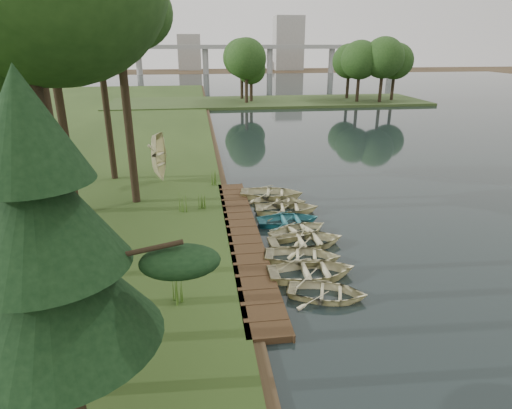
{
  "coord_description": "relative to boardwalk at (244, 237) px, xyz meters",
  "views": [
    {
      "loc": [
        -3.62,
        -19.06,
        9.11
      ],
      "look_at": [
        -0.81,
        1.23,
        1.36
      ],
      "focal_mm": 30.0,
      "sensor_mm": 36.0,
      "label": 1
    }
  ],
  "objects": [
    {
      "name": "rowboat_0",
      "position": [
        2.55,
        -5.65,
        0.21
      ],
      "size": [
        3.55,
        3.01,
        0.62
      ],
      "primitive_type": "imported",
      "rotation": [
        0.0,
        0.0,
        1.24
      ],
      "color": "beige",
      "rests_on": "water"
    },
    {
      "name": "boardwalk",
      "position": [
        0.0,
        0.0,
        0.0
      ],
      "size": [
        1.6,
        16.0,
        0.3
      ],
      "primitive_type": "cube",
      "color": "#3B2817",
      "rests_on": "ground"
    },
    {
      "name": "reeds_2",
      "position": [
        -3.03,
        3.43,
        0.68
      ],
      "size": [
        0.6,
        0.6,
        1.06
      ],
      "primitive_type": "cone",
      "color": "#3F661E",
      "rests_on": "bank"
    },
    {
      "name": "reeds_3",
      "position": [
        -1.0,
        8.12,
        0.71
      ],
      "size": [
        0.6,
        0.6,
        1.13
      ],
      "primitive_type": "cone",
      "color": "#3F661E",
      "rests_on": "bank"
    },
    {
      "name": "rowboat_7",
      "position": [
        2.66,
        4.31,
        0.22
      ],
      "size": [
        3.51,
        2.87,
        0.64
      ],
      "primitive_type": "imported",
      "rotation": [
        0.0,
        0.0,
        1.33
      ],
      "color": "beige",
      "rests_on": "water"
    },
    {
      "name": "building_a",
      "position": [
        31.6,
        140.0,
        8.85
      ],
      "size": [
        10.0,
        8.0,
        18.0
      ],
      "primitive_type": "cube",
      "color": "#A5A5A0",
      "rests_on": "ground"
    },
    {
      "name": "rowboat_6",
      "position": [
        2.8,
        3.07,
        0.27
      ],
      "size": [
        3.81,
        2.88,
        0.75
      ],
      "primitive_type": "imported",
      "rotation": [
        0.0,
        0.0,
        1.48
      ],
      "color": "beige",
      "rests_on": "water"
    },
    {
      "name": "rowboat_4",
      "position": [
        2.83,
        0.02,
        0.23
      ],
      "size": [
        3.85,
        3.37,
        0.66
      ],
      "primitive_type": "imported",
      "rotation": [
        0.0,
        0.0,
        1.98
      ],
      "color": "beige",
      "rests_on": "water"
    },
    {
      "name": "far_trees",
      "position": [
        6.27,
        50.0,
        6.28
      ],
      "size": [
        45.6,
        5.6,
        8.8
      ],
      "color": "black",
      "rests_on": "peninsula"
    },
    {
      "name": "tree_2",
      "position": [
        -7.22,
        -3.07,
        10.06
      ],
      "size": [
        3.72,
        3.72,
        11.71
      ],
      "color": "black",
      "rests_on": "bank"
    },
    {
      "name": "rowboat_5",
      "position": [
        2.56,
        1.44,
        0.24
      ],
      "size": [
        3.38,
        2.46,
        0.68
      ],
      "primitive_type": "imported",
      "rotation": [
        0.0,
        0.0,
        1.6
      ],
      "color": "teal",
      "rests_on": "water"
    },
    {
      "name": "stored_rowboat",
      "position": [
        -4.57,
        9.38,
        0.49
      ],
      "size": [
        3.9,
        3.36,
        0.68
      ],
      "primitive_type": "imported",
      "rotation": [
        3.14,
        0.0,
        1.2
      ],
      "color": "beige",
      "rests_on": "bank"
    },
    {
      "name": "peninsula",
      "position": [
        9.6,
        50.0,
        0.08
      ],
      "size": [
        50.0,
        14.0,
        0.45
      ],
      "primitive_type": "cube",
      "color": "#334820",
      "rests_on": "ground"
    },
    {
      "name": "tree_4",
      "position": [
        -5.78,
        5.51,
        10.76
      ],
      "size": [
        4.62,
        4.62,
        12.72
      ],
      "color": "black",
      "rests_on": "bank"
    },
    {
      "name": "reeds_1",
      "position": [
        -2.0,
        3.74,
        0.61
      ],
      "size": [
        0.6,
        0.6,
        0.92
      ],
      "primitive_type": "cone",
      "color": "#3F661E",
      "rests_on": "bank"
    },
    {
      "name": "pine_tree",
      "position": [
        -4.76,
        -11.79,
        5.63
      ],
      "size": [
        3.8,
        3.8,
        8.54
      ],
      "color": "black",
      "rests_on": "bank"
    },
    {
      "name": "tree_3",
      "position": [
        -8.86,
        4.19,
        9.72
      ],
      "size": [
        4.2,
        4.2,
        11.49
      ],
      "color": "black",
      "rests_on": "bank"
    },
    {
      "name": "reeds_0",
      "position": [
        -2.94,
        -5.52,
        0.69
      ],
      "size": [
        0.6,
        0.6,
        1.09
      ],
      "primitive_type": "cone",
      "color": "#3F661E",
      "rests_on": "bank"
    },
    {
      "name": "tree_0",
      "position": [
        -5.33,
        -9.52,
        9.32
      ],
      "size": [
        4.6,
        4.6,
        11.21
      ],
      "color": "black",
      "rests_on": "bank"
    },
    {
      "name": "rowboat_8",
      "position": [
        2.4,
        5.65,
        0.3
      ],
      "size": [
        4.35,
        3.5,
        0.8
      ],
      "primitive_type": "imported",
      "rotation": [
        0.0,
        0.0,
        1.36
      ],
      "color": "beige",
      "rests_on": "water"
    },
    {
      "name": "building_b",
      "position": [
        -3.4,
        145.0,
        5.85
      ],
      "size": [
        8.0,
        8.0,
        12.0
      ],
      "primitive_type": "cube",
      "color": "#A5A5A0",
      "rests_on": "ground"
    },
    {
      "name": "tree_6",
      "position": [
        -7.85,
        10.5,
        9.07
      ],
      "size": [
        4.34,
        4.34,
        10.86
      ],
      "color": "black",
      "rests_on": "bank"
    },
    {
      "name": "rowboat_2",
      "position": [
        2.31,
        -2.72,
        0.25
      ],
      "size": [
        3.82,
        3.1,
        0.7
      ],
      "primitive_type": "imported",
      "rotation": [
        0.0,
        0.0,
        1.34
      ],
      "color": "beige",
      "rests_on": "water"
    },
    {
      "name": "rowboat_1",
      "position": [
        2.37,
        -4.1,
        0.28
      ],
      "size": [
        3.66,
        2.62,
        0.76
      ],
      "primitive_type": "imported",
      "rotation": [
        0.0,
        0.0,
        1.57
      ],
      "color": "beige",
      "rests_on": "water"
    },
    {
      "name": "bridge",
      "position": [
        13.91,
        120.0,
        6.93
      ],
      "size": [
        95.9,
        4.0,
        8.6
      ],
      "color": "#A5A5A0",
      "rests_on": "ground"
    },
    {
      "name": "rowboat_3",
      "position": [
        2.86,
        -1.23,
        0.28
      ],
      "size": [
        3.79,
        2.82,
        0.75
      ],
      "primitive_type": "imported",
      "rotation": [
        0.0,
        0.0,
        1.63
      ],
      "color": "beige",
      "rests_on": "water"
    },
    {
      "name": "ground",
      "position": [
        1.6,
        0.0,
        -0.15
      ],
      "size": [
        300.0,
        300.0,
        0.0
      ],
      "primitive_type": "plane",
      "color": "#3D2F1D"
    }
  ]
}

